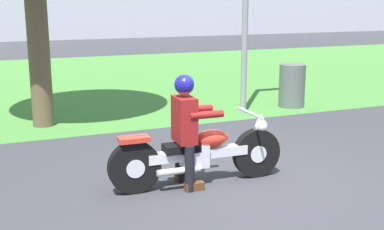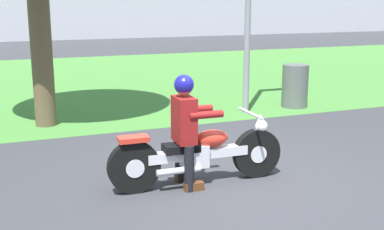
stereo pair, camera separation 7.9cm
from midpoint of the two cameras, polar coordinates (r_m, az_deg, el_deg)
name	(u,v)px [view 2 (the right image)]	position (r m, az deg, el deg)	size (l,w,h in m)	color
ground	(247,189)	(6.23, 6.61, -8.39)	(120.00, 120.00, 0.00)	#38383D
grass_verge	(98,80)	(14.74, -10.49, 4.00)	(60.00, 12.00, 0.01)	#478438
motorcycle_lead	(199,154)	(6.22, 1.12, -4.51)	(2.27, 0.66, 0.88)	black
rider_lead	(186,122)	(6.05, -0.37, -0.83)	(0.56, 0.48, 1.40)	black
trash_can	(295,86)	(10.96, 11.86, 3.27)	(0.55, 0.55, 0.92)	#595E5B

